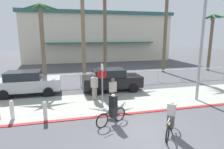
{
  "coord_description": "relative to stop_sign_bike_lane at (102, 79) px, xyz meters",
  "views": [
    {
      "loc": [
        -3.43,
        -6.97,
        4.19
      ],
      "look_at": [
        -0.27,
        6.0,
        1.4
      ],
      "focal_mm": 30.6,
      "sensor_mm": 36.0,
      "label": 1
    }
  ],
  "objects": [
    {
      "name": "cyclist_yellow_0",
      "position": [
        2.21,
        -3.78,
        -0.98
      ],
      "size": [
        1.2,
        1.44,
        1.5
      ],
      "color": "black",
      "rests_on": "ground"
    },
    {
      "name": "rail_fence",
      "position": [
        1.46,
        5.0,
        -0.84
      ],
      "size": [
        23.42,
        0.08,
        1.04
      ],
      "color": "white",
      "rests_on": "ground"
    },
    {
      "name": "stop_sign_bike_lane",
      "position": [
        0.0,
        0.0,
        0.0
      ],
      "size": [
        0.52,
        0.56,
        2.56
      ],
      "color": "gray",
      "rests_on": "ground"
    },
    {
      "name": "building_backdrop",
      "position": [
        3.38,
        24.04,
        2.19
      ],
      "size": [
        23.69,
        12.52,
        7.7
      ],
      "color": "beige",
      "rests_on": "ground"
    },
    {
      "name": "ground_plane",
      "position": [
        1.46,
        6.5,
        -1.68
      ],
      "size": [
        80.0,
        80.0,
        0.0
      ],
      "primitive_type": "plane",
      "color": "#4C4C51"
    },
    {
      "name": "pedestrian_1",
      "position": [
        -0.26,
        1.41,
        -0.86
      ],
      "size": [
        0.47,
        0.47,
        1.75
      ],
      "color": "gray",
      "rests_on": "ground"
    },
    {
      "name": "streetlight_curb",
      "position": [
        6.23,
        -0.43,
        2.6
      ],
      "size": [
        0.24,
        2.54,
        7.5
      ],
      "color": "#9EA0A5",
      "rests_on": "ground"
    },
    {
      "name": "curb_paint",
      "position": [
        1.46,
        -1.3,
        -1.66
      ],
      "size": [
        44.0,
        0.24,
        0.03
      ],
      "primitive_type": "cube",
      "color": "maroon",
      "rests_on": "ground"
    },
    {
      "name": "palm_tree_4",
      "position": [
        8.81,
        9.03,
        5.09
      ],
      "size": [
        3.15,
        3.13,
        9.01
      ],
      "color": "brown",
      "rests_on": "ground"
    },
    {
      "name": "bollard_2",
      "position": [
        -3.09,
        -1.09,
        -1.16
      ],
      "size": [
        0.2,
        0.2,
        1.0
      ],
      "color": "white",
      "rests_on": "ground"
    },
    {
      "name": "palm_tree_3",
      "position": [
        2.32,
        10.36,
        4.87
      ],
      "size": [
        3.28,
        2.64,
        9.15
      ],
      "color": "brown",
      "rests_on": "ground"
    },
    {
      "name": "car_black_2",
      "position": [
        1.29,
        3.15,
        -0.81
      ],
      "size": [
        4.4,
        2.02,
        1.69
      ],
      "color": "black",
      "rests_on": "ground"
    },
    {
      "name": "bollard_3",
      "position": [
        -4.73,
        -0.54,
        -1.16
      ],
      "size": [
        0.2,
        0.2,
        1.0
      ],
      "color": "white",
      "rests_on": "ground"
    },
    {
      "name": "palm_tree_5",
      "position": [
        14.58,
        8.72,
        3.07
      ],
      "size": [
        2.56,
        3.22,
        6.48
      ],
      "color": "brown",
      "rests_on": "ground"
    },
    {
      "name": "pedestrian_0",
      "position": [
        0.72,
        0.35,
        -0.92
      ],
      "size": [
        0.48,
        0.43,
        1.65
      ],
      "color": "#232326",
      "rests_on": "ground"
    },
    {
      "name": "palm_tree_2",
      "position": [
        -0.28,
        8.38,
        5.55
      ],
      "size": [
        2.98,
        3.17,
        10.12
      ],
      "color": "#846B4C",
      "rests_on": "ground"
    },
    {
      "name": "car_silver_1",
      "position": [
        -4.72,
        3.69,
        -0.81
      ],
      "size": [
        4.4,
        2.02,
        1.69
      ],
      "color": "#B2B7BC",
      "rests_on": "ground"
    },
    {
      "name": "sidewalk_strip",
      "position": [
        1.46,
        0.7,
        -1.67
      ],
      "size": [
        44.0,
        4.0,
        0.02
      ],
      "primitive_type": "cube",
      "color": "#9E9E93",
      "rests_on": "ground"
    },
    {
      "name": "cyclist_black_1",
      "position": [
        0.06,
        -2.2,
        -0.98
      ],
      "size": [
        1.64,
        0.9,
        1.5
      ],
      "color": "black",
      "rests_on": "ground"
    },
    {
      "name": "palm_tree_1",
      "position": [
        -3.81,
        7.02,
        3.23
      ],
      "size": [
        3.52,
        2.66,
        6.75
      ],
      "color": "#756047",
      "rests_on": "ground"
    }
  ]
}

